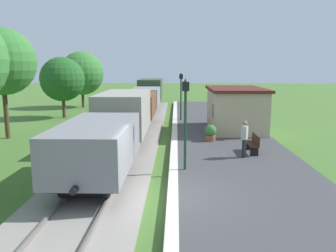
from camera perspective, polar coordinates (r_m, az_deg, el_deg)
The scene contains 17 objects.
ground_plane at distance 11.35m, azimuth -1.26°, elevation -12.80°, with size 160.00×160.00×0.00m, color #47702D.
platform_slab at distance 11.61m, azimuth 15.09°, elevation -11.96°, with size 6.00×60.00×0.25m, color #424244.
platform_edge_stripe at distance 11.24m, azimuth 0.81°, elevation -11.63°, with size 0.36×60.00×0.01m, color silver.
track_ballast at distance 11.68m, azimuth -13.38°, elevation -12.08°, with size 3.80×60.00×0.12m, color gray.
rail_near at distance 11.47m, azimuth -9.86°, elevation -11.67°, with size 0.07×60.00×0.14m, color slate.
rail_far at distance 11.83m, azimuth -16.85°, elevation -11.28°, with size 0.07×60.00×0.14m, color slate.
freight_train at distance 25.87m, azimuth -5.05°, elevation 3.60°, with size 2.50×32.60×2.72m.
station_hut at distance 22.81m, azimuth 11.25°, elevation 2.91°, with size 3.50×5.80×2.78m.
bench_near_hut at distance 16.93m, azimuth 14.17°, elevation -2.84°, with size 0.42×1.50×0.91m.
bench_down_platform at distance 27.28m, azimuth 9.29°, elevation 2.14°, with size 0.42×1.50×0.91m.
person_waiting at distance 15.88m, azimuth 12.76°, elevation -1.92°, with size 0.38×0.45×1.71m.
potted_planter at distance 19.16m, azimuth 7.19°, elevation -1.13°, with size 0.64×0.64×0.92m.
lamp_post_near at distance 13.42m, azimuth 2.96°, elevation 3.16°, with size 0.28×0.28×3.70m.
lamp_post_far at distance 26.50m, azimuth 2.21°, elevation 6.55°, with size 0.28×0.28×3.70m.
tree_trackside_far at distance 22.82m, azimuth -26.23°, elevation 9.71°, with size 4.03×4.03×6.71m.
tree_field_left at distance 30.50m, azimuth -17.40°, elevation 7.53°, with size 3.77×3.77×5.21m.
tree_field_distant at distance 37.99m, azimuth -14.34°, elevation 8.60°, with size 4.67×4.67×6.00m.
Camera 1 is at (0.50, -10.45, 4.40)m, focal length 36.14 mm.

